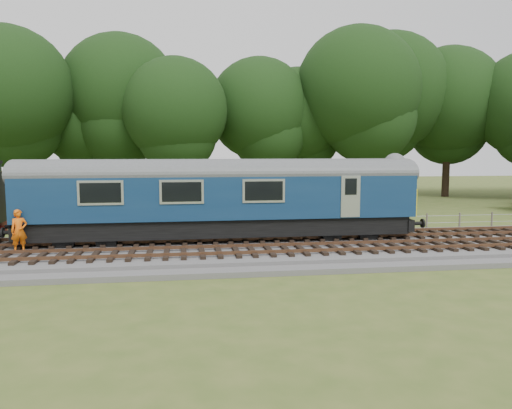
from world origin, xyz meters
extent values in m
plane|color=#425720|center=(0.00, 0.00, 0.00)|extent=(120.00, 120.00, 0.00)
cube|color=#4C4C4F|center=(0.00, 0.00, 0.17)|extent=(70.00, 7.00, 0.35)
cube|color=brown|center=(0.00, 0.68, 0.49)|extent=(66.50, 0.07, 0.14)
cube|color=brown|center=(0.00, 2.12, 0.49)|extent=(66.50, 0.07, 0.14)
cube|color=brown|center=(0.00, -2.32, 0.49)|extent=(66.50, 0.07, 0.14)
cube|color=brown|center=(0.00, -0.88, 0.49)|extent=(66.50, 0.07, 0.14)
cube|color=black|center=(-3.87, 1.40, 1.06)|extent=(17.46, 2.52, 0.85)
cube|color=#0E2B4E|center=(-3.87, 1.40, 2.48)|extent=(18.00, 2.80, 2.05)
cube|color=yellow|center=(5.15, 1.40, 2.11)|extent=(0.06, 2.74, 1.30)
cube|color=black|center=(2.13, 1.40, 0.86)|extent=(2.60, 2.00, 0.55)
cube|color=black|center=(-9.87, 1.40, 0.86)|extent=(2.60, 2.00, 0.55)
imported|color=orange|center=(-12.35, -0.23, 1.24)|extent=(0.77, 0.69, 1.78)
camera|label=1|loc=(-5.57, -21.75, 4.56)|focal=35.00mm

